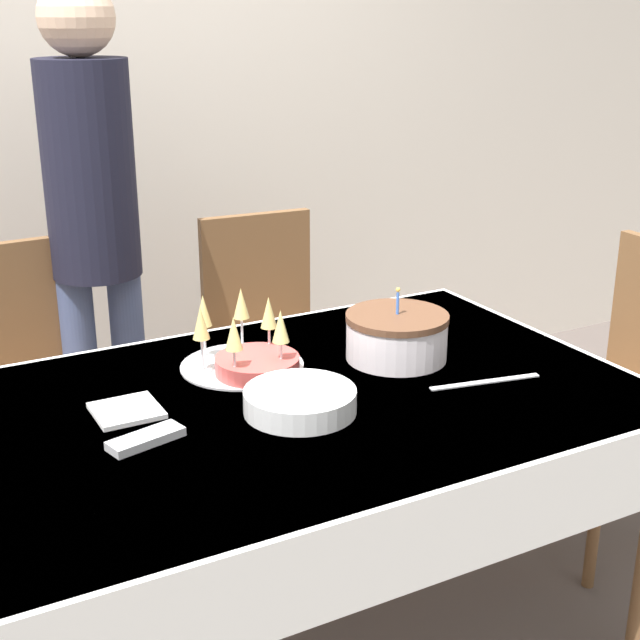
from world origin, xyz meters
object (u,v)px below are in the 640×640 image
at_px(champagne_tray, 240,338).
at_px(person_standing, 93,209).
at_px(dining_chair_far_left, 26,388).
at_px(birthday_cake, 397,336).
at_px(dining_chair_far_right, 269,342).
at_px(dining_chair_right_end, 630,384).
at_px(plate_stack_dessert, 257,366).
at_px(plate_stack_main, 300,401).

height_order(champagne_tray, person_standing, person_standing).
bearing_deg(dining_chair_far_left, birthday_cake, -42.52).
bearing_deg(dining_chair_far_right, dining_chair_right_end, -46.38).
height_order(plate_stack_dessert, person_standing, person_standing).
height_order(dining_chair_right_end, birthday_cake, dining_chair_right_end).
bearing_deg(dining_chair_far_right, champagne_tray, -120.92).
xyz_separation_m(dining_chair_far_right, plate_stack_dessert, (-0.36, -0.70, 0.23)).
bearing_deg(champagne_tray, dining_chair_far_left, 125.53).
height_order(dining_chair_far_left, plate_stack_dessert, dining_chair_far_left).
distance_m(plate_stack_main, person_standing, 1.09).
bearing_deg(plate_stack_dessert, champagne_tray, 103.74).
bearing_deg(dining_chair_far_right, plate_stack_dessert, -117.21).
bearing_deg(champagne_tray, plate_stack_main, -88.04).
bearing_deg(person_standing, dining_chair_right_end, -34.85).
distance_m(birthday_cake, person_standing, 1.06).
height_order(birthday_cake, person_standing, person_standing).
xyz_separation_m(dining_chair_far_left, plate_stack_main, (0.46, -0.95, 0.24)).
relative_size(dining_chair_far_right, dining_chair_right_end, 1.00).
xyz_separation_m(plate_stack_main, plate_stack_dessert, (0.01, 0.25, -0.00)).
height_order(dining_chair_right_end, champagne_tray, dining_chair_right_end).
xyz_separation_m(dining_chair_far_left, dining_chair_far_right, (0.82, -0.00, 0.00)).
bearing_deg(dining_chair_right_end, dining_chair_far_right, 133.62).
height_order(dining_chair_far_right, champagne_tray, dining_chair_far_right).
bearing_deg(champagne_tray, person_standing, 103.66).
bearing_deg(champagne_tray, dining_chair_far_right, 59.08).
distance_m(dining_chair_far_right, plate_stack_main, 1.04).
height_order(dining_chair_far_right, plate_stack_dessert, dining_chair_far_right).
xyz_separation_m(dining_chair_far_left, plate_stack_dessert, (0.47, -0.70, 0.23)).
relative_size(plate_stack_main, person_standing, 0.15).
relative_size(dining_chair_right_end, plate_stack_dessert, 4.45).
height_order(dining_chair_far_left, birthday_cake, dining_chair_far_left).
bearing_deg(birthday_cake, plate_stack_dessert, 168.84).
relative_size(dining_chair_right_end, plate_stack_main, 3.66).
xyz_separation_m(birthday_cake, champagne_tray, (-0.39, 0.14, 0.02)).
height_order(plate_stack_main, plate_stack_dessert, plate_stack_main).
xyz_separation_m(plate_stack_dessert, person_standing, (-0.19, 0.79, 0.28)).
xyz_separation_m(plate_stack_main, person_standing, (-0.19, 1.04, 0.28)).
bearing_deg(dining_chair_far_right, birthday_cake, -88.68).
bearing_deg(dining_chair_right_end, person_standing, 145.15).
relative_size(dining_chair_far_right, champagne_tray, 2.98).
bearing_deg(dining_chair_far_left, dining_chair_right_end, -27.72).
bearing_deg(person_standing, champagne_tray, -76.34).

